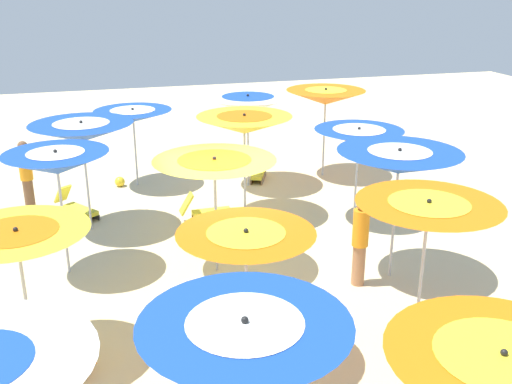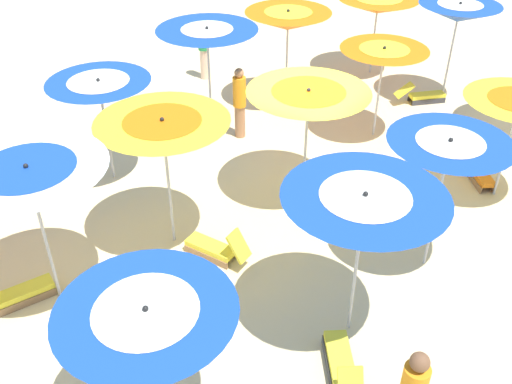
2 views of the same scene
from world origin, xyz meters
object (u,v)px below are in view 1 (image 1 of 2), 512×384
(beach_umbrella_5, at_px, (245,342))
(beach_umbrella_7, at_px, (215,169))
(beach_umbrella_12, at_px, (57,163))
(beach_umbrella_14, at_px, (133,116))
(beach_umbrella_6, at_px, (246,244))
(beach_umbrella_0, at_px, (501,373))
(beachgoer_1, at_px, (360,240))
(beach_umbrella_3, at_px, (359,136))
(lounger_4, at_px, (62,356))
(lounger_2, at_px, (207,211))
(beach_ball, at_px, (120,182))
(beach_umbrella_11, at_px, (17,242))
(lounger_1, at_px, (77,208))
(beach_umbrella_8, at_px, (244,124))
(beach_umbrella_9, at_px, (248,104))
(beach_umbrella_4, at_px, (326,97))
(beach_umbrella_13, at_px, (82,132))
(beachgoer_2, at_px, (26,175))
(beach_umbrella_2, at_px, (399,162))
(beach_umbrella_1, at_px, (428,217))
(lounger_3, at_px, (259,172))

(beach_umbrella_5, height_order, beach_umbrella_7, beach_umbrella_5)
(beach_umbrella_12, distance_m, beach_umbrella_14, 5.17)
(beach_umbrella_6, bearing_deg, beach_umbrella_14, 5.53)
(beach_umbrella_0, bearing_deg, beachgoer_1, -11.26)
(beach_umbrella_3, xyz_separation_m, lounger_4, (-4.09, 6.49, -1.83))
(beach_umbrella_14, distance_m, lounger_2, 3.71)
(beach_umbrella_14, relative_size, beach_ball, 7.92)
(beach_umbrella_0, height_order, beach_umbrella_11, beach_umbrella_0)
(beach_umbrella_7, relative_size, beach_ball, 8.54)
(beach_umbrella_0, bearing_deg, lounger_1, 21.76)
(beachgoer_1, bearing_deg, beach_umbrella_6, -66.68)
(beach_umbrella_8, height_order, beach_umbrella_9, beach_umbrella_9)
(beach_umbrella_0, distance_m, beach_umbrella_4, 11.73)
(beach_umbrella_7, xyz_separation_m, beach_umbrella_13, (2.74, 2.33, 0.19))
(beach_umbrella_0, xyz_separation_m, beach_umbrella_3, (8.09, -2.28, 0.09))
(beachgoer_2, bearing_deg, beach_umbrella_14, -155.61)
(lounger_1, bearing_deg, beach_umbrella_2, 14.83)
(beach_umbrella_1, relative_size, beach_umbrella_8, 0.98)
(beachgoer_2, xyz_separation_m, beach_ball, (1.32, -2.21, -0.80))
(lounger_1, xyz_separation_m, beachgoer_2, (0.62, 1.10, 0.73))
(beach_umbrella_14, bearing_deg, beach_umbrella_3, -129.65)
(beach_umbrella_12, xyz_separation_m, beachgoer_2, (3.53, 0.93, -1.28))
(beach_umbrella_0, relative_size, beach_ball, 8.15)
(beach_umbrella_14, height_order, lounger_1, beach_umbrella_14)
(beach_umbrella_13, bearing_deg, beach_umbrella_8, -92.69)
(lounger_1, xyz_separation_m, beach_ball, (1.94, -1.11, -0.08))
(lounger_3, relative_size, beach_ball, 4.60)
(beach_umbrella_5, bearing_deg, beach_umbrella_14, 0.47)
(beach_umbrella_8, distance_m, beach_umbrella_12, 4.45)
(beach_ball, bearing_deg, lounger_2, -148.57)
(beach_umbrella_7, bearing_deg, beach_umbrella_8, -25.69)
(beach_umbrella_2, distance_m, beach_umbrella_11, 6.49)
(beach_umbrella_3, height_order, beach_ball, beach_umbrella_3)
(beach_umbrella_5, distance_m, beach_umbrella_7, 5.91)
(beach_umbrella_7, xyz_separation_m, lounger_1, (3.60, 2.63, -1.87))
(beach_umbrella_14, distance_m, beachgoer_2, 3.16)
(beach_umbrella_6, xyz_separation_m, beach_ball, (8.59, 1.31, -1.81))
(beach_umbrella_13, height_order, beach_umbrella_14, beach_umbrella_13)
(beach_umbrella_9, xyz_separation_m, beach_umbrella_12, (-4.00, 4.67, -0.04))
(beach_umbrella_13, xyz_separation_m, beachgoer_1, (-4.01, -4.74, -1.38))
(beach_umbrella_13, height_order, lounger_4, beach_umbrella_13)
(beach_umbrella_5, relative_size, lounger_2, 2.11)
(beach_umbrella_14, bearing_deg, lounger_1, 140.76)
(beach_umbrella_3, xyz_separation_m, beach_ball, (3.89, 5.17, -1.89))
(beach_umbrella_11, bearing_deg, beach_umbrella_0, -133.02)
(lounger_3, xyz_separation_m, lounger_4, (-7.58, 5.14, 0.00))
(beach_umbrella_7, distance_m, beach_umbrella_13, 3.60)
(beach_umbrella_11, bearing_deg, lounger_4, -128.28)
(beach_umbrella_11, relative_size, beach_umbrella_13, 0.86)
(beach_umbrella_13, relative_size, beachgoer_1, 1.48)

